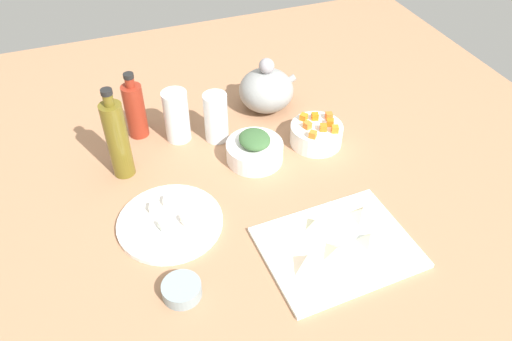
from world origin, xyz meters
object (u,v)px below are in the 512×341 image
Objects in this scene: drinking_glass_0 at (216,117)px; drinking_glass_1 at (177,116)px; bowl_greens at (255,152)px; teapot at (266,90)px; plate_tofu at (170,222)px; bottle_1 at (117,139)px; cutting_board at (338,247)px; bowl_carrots at (316,134)px; bowl_small_side at (182,290)px; bottle_0 at (135,110)px.

drinking_glass_1 reaches higher than drinking_glass_0.
bowl_greens is 0.85× the size of teapot.
plate_tofu is 34.44cm from drinking_glass_0.
bottle_1 reaches higher than teapot.
bottle_1 is at bearing -168.26° from drinking_glass_0.
bowl_carrots is at bearing 71.75° from cutting_board.
bowl_carrots is (44.82, 15.86, 2.22)cm from plate_tofu.
bowl_small_side is (-2.10, -19.68, 0.93)cm from plate_tofu.
bowl_carrots is at bearing 37.14° from bowl_small_side.
teapot is (40.19, 56.04, 4.97)cm from bowl_small_side.
bottle_1 is 1.78× the size of drinking_glass_0.
bowl_greens reaches higher than cutting_board.
bottle_1 reaches higher than drinking_glass_1.
bowl_small_side is at bearing -103.23° from drinking_glass_1.
bowl_greens is 1.05× the size of bowl_carrots.
plate_tofu is at bearing -160.51° from bowl_carrots.
teapot is 1.19× the size of drinking_glass_1.
bowl_greens is at bearing -61.91° from drinking_glass_0.
teapot is 28.70cm from drinking_glass_1.
drinking_glass_0 is (-13.11, 47.50, 6.56)cm from cutting_board.
bottle_1 is 19.48cm from drinking_glass_1.
bowl_small_side is at bearing -83.48° from bottle_1.
bowl_carrots is 0.73× the size of bottle_0.
bowl_carrots is 50.04cm from bottle_0.
cutting_board is at bearing -108.25° from bowl_carrots.
drinking_glass_0 reaches higher than bowl_small_side.
teapot is (-6.73, 20.50, 3.68)cm from bowl_carrots.
bottle_0 is 11.64cm from drinking_glass_1.
cutting_board is 2.30× the size of drinking_glass_0.
bottle_1 reaches higher than bowl_small_side.
bowl_small_side is at bearing -129.48° from bowl_greens.
cutting_board is 57.01cm from teapot.
bottle_1 is at bearing -162.10° from teapot.
cutting_board is at bearing -95.19° from teapot.
bowl_carrots is at bearing 19.49° from plate_tofu.
teapot is at bearing 10.34° from drinking_glass_1.
drinking_glass_1 reaches higher than bowl_small_side.
drinking_glass_1 is at bearing 72.46° from plate_tofu.
bowl_small_side is at bearing -91.87° from bottle_0.
drinking_glass_1 is at bearing 114.23° from cutting_board.
bottle_1 is at bearing 168.39° from bowl_greens.
drinking_glass_1 reaches higher than bowl_greens.
drinking_glass_1 reaches higher than bowl_carrots.
plate_tofu is 37.70cm from bottle_0.
bowl_carrots is 38.45cm from drinking_glass_1.
drinking_glass_1 is at bearing -169.66° from teapot.
bottle_1 is at bearing -113.63° from bottle_0.
bowl_small_side is 52.23cm from drinking_glass_0.
bottle_1 is (-39.80, 41.95, 10.49)cm from cutting_board.
bowl_greens is 1.01× the size of drinking_glass_1.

